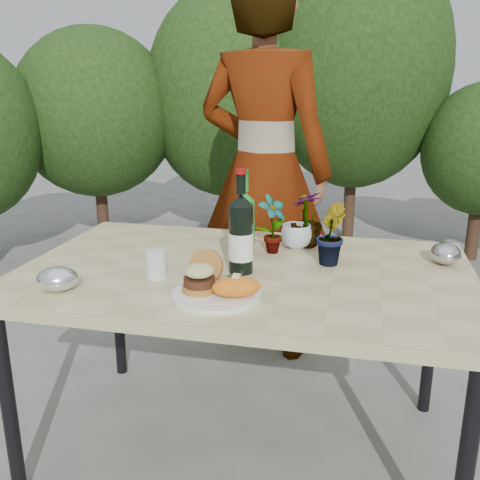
% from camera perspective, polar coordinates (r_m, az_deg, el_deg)
% --- Properties ---
extents(ground, '(80.00, 80.00, 0.00)m').
position_cam_1_polar(ground, '(2.28, 0.48, -21.08)').
color(ground, '#62625D').
rests_on(ground, ground).
extents(patio_table, '(1.60, 1.00, 0.75)m').
position_cam_1_polar(patio_table, '(1.94, 0.53, -4.66)').
color(patio_table, '#C7B784').
rests_on(patio_table, ground).
extents(shrub_hedge, '(6.76, 5.21, 2.52)m').
position_cam_1_polar(shrub_hedge, '(3.61, 7.84, 13.07)').
color(shrub_hedge, '#382316').
rests_on(shrub_hedge, ground).
extents(dinner_plate, '(0.28, 0.28, 0.01)m').
position_cam_1_polar(dinner_plate, '(1.67, -2.51, -5.84)').
color(dinner_plate, white).
rests_on(dinner_plate, patio_table).
extents(burger_stack, '(0.11, 0.16, 0.11)m').
position_cam_1_polar(burger_stack, '(1.68, -4.17, -3.76)').
color(burger_stack, '#B7722D').
rests_on(burger_stack, dinner_plate).
extents(sweet_potato, '(0.17, 0.12, 0.06)m').
position_cam_1_polar(sweet_potato, '(1.62, -0.39, -5.05)').
color(sweet_potato, orange).
rests_on(sweet_potato, dinner_plate).
extents(grilled_veg, '(0.08, 0.05, 0.03)m').
position_cam_1_polar(grilled_veg, '(1.74, -1.16, -4.14)').
color(grilled_veg, olive).
rests_on(grilled_veg, dinner_plate).
extents(wine_bottle, '(0.09, 0.09, 0.37)m').
position_cam_1_polar(wine_bottle, '(1.84, 0.10, 0.51)').
color(wine_bottle, black).
rests_on(wine_bottle, patio_table).
extents(sparkling_water, '(0.08, 0.08, 0.33)m').
position_cam_1_polar(sparkling_water, '(2.05, 0.49, 1.71)').
color(sparkling_water, '#178329').
rests_on(sparkling_water, patio_table).
extents(plastic_cup, '(0.07, 0.07, 0.09)m').
position_cam_1_polar(plastic_cup, '(1.84, -8.91, -2.61)').
color(plastic_cup, silver).
rests_on(plastic_cup, patio_table).
extents(seedling_left, '(0.14, 0.15, 0.23)m').
position_cam_1_polar(seedling_left, '(2.07, 3.47, 1.69)').
color(seedling_left, '#266121').
rests_on(seedling_left, patio_table).
extents(seedling_mid, '(0.11, 0.13, 0.23)m').
position_cam_1_polar(seedling_mid, '(1.97, 9.57, 0.65)').
color(seedling_mid, '#25581E').
rests_on(seedling_mid, patio_table).
extents(seedling_right, '(0.18, 0.18, 0.23)m').
position_cam_1_polar(seedling_right, '(2.17, 7.13, 2.29)').
color(seedling_right, '#286021').
rests_on(seedling_right, patio_table).
extents(blue_bowl, '(0.15, 0.15, 0.10)m').
position_cam_1_polar(blue_bowl, '(2.15, 6.03, 0.40)').
color(blue_bowl, silver).
rests_on(blue_bowl, patio_table).
extents(foil_packet_left, '(0.16, 0.15, 0.08)m').
position_cam_1_polar(foil_packet_left, '(1.81, -18.90, -3.96)').
color(foil_packet_left, silver).
rests_on(foil_packet_left, patio_table).
extents(foil_packet_right, '(0.11, 0.13, 0.08)m').
position_cam_1_polar(foil_packet_right, '(2.10, 21.09, -1.34)').
color(foil_packet_right, '#B0B3B7').
rests_on(foil_packet_right, patio_table).
extents(person, '(0.79, 0.60, 1.92)m').
position_cam_1_polar(person, '(2.71, 2.57, 7.36)').
color(person, '#A06A50').
rests_on(person, ground).
extents(terracotta_pot, '(0.17, 0.17, 0.14)m').
position_cam_1_polar(terracotta_pot, '(4.36, -16.94, -1.84)').
color(terracotta_pot, '#C05431').
rests_on(terracotta_pot, ground).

